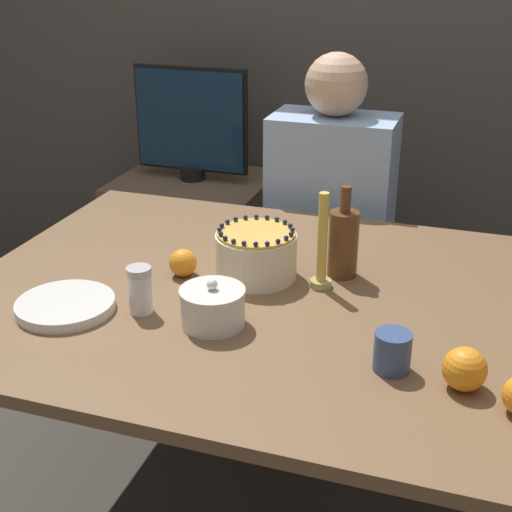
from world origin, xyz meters
The scene contains 13 objects.
dining_table centered at (0.00, 0.00, 0.63)m, with size 1.43×1.11×0.73m.
cake centered at (-0.04, 0.07, 0.79)m, with size 0.20×0.20×0.13m.
sugar_bowl centered at (-0.05, -0.18, 0.77)m, with size 0.14×0.14×0.11m.
sugar_shaker centered at (-0.22, -0.18, 0.78)m, with size 0.06×0.06×0.11m.
plate_stack centered at (-0.39, -0.23, 0.74)m, with size 0.22×0.22×0.02m.
candle centered at (0.13, 0.07, 0.82)m, with size 0.05×0.05×0.24m.
bottle centered at (0.16, 0.15, 0.82)m, with size 0.07×0.07×0.23m.
cup centered at (0.35, -0.24, 0.77)m, with size 0.07×0.07×0.08m.
orange_fruit_0 centered at (0.48, -0.26, 0.77)m, with size 0.08×0.08×0.08m.
orange_fruit_1 centered at (-0.21, 0.02, 0.76)m, with size 0.07×0.07×0.07m.
person_man_blue_shirt centered at (0.00, 0.75, 0.51)m, with size 0.40×0.34×1.18m.
side_cabinet centered at (-0.65, 1.10, 0.30)m, with size 0.61×0.51×0.61m.
tv_monitor centered at (-0.65, 1.10, 0.84)m, with size 0.47×0.10×0.45m.
Camera 1 is at (0.47, -1.45, 1.50)m, focal length 50.00 mm.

